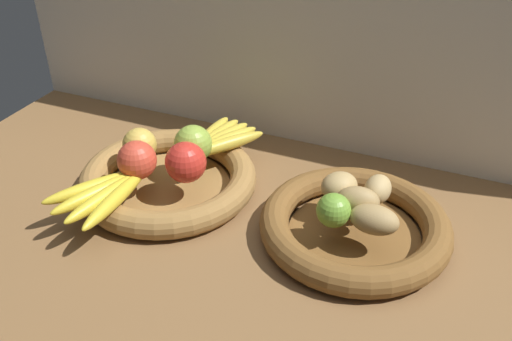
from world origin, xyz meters
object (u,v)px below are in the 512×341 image
(banana_bunch_front, at_px, (105,192))
(lime_near, at_px, (334,210))
(potato_oblong, at_px, (339,186))
(potato_small, at_px, (374,220))
(banana_bunch_back, at_px, (218,140))
(apple_golden_left, at_px, (140,145))
(apple_green_back, at_px, (193,144))
(fruit_bowl_right, at_px, (355,226))
(apple_red_right, at_px, (186,162))
(apple_red_front, at_px, (137,160))
(fruit_bowl_left, at_px, (168,179))
(potato_back, at_px, (378,189))
(potato_large, at_px, (358,201))

(banana_bunch_front, xyz_separation_m, lime_near, (0.39, 0.09, 0.02))
(potato_oblong, xyz_separation_m, potato_small, (0.08, -0.07, -0.00))
(banana_bunch_back, bearing_deg, apple_golden_left, -137.34)
(apple_green_back, distance_m, banana_bunch_back, 0.08)
(fruit_bowl_right, distance_m, banana_bunch_back, 0.34)
(apple_golden_left, bearing_deg, potato_oblong, 3.67)
(apple_green_back, xyz_separation_m, apple_red_right, (0.02, -0.07, 0.00))
(apple_golden_left, bearing_deg, apple_red_front, -61.38)
(apple_red_right, xyz_separation_m, potato_oblong, (0.27, 0.05, -0.01))
(apple_green_back, xyz_separation_m, banana_bunch_back, (0.02, 0.07, -0.02))
(fruit_bowl_left, bearing_deg, apple_golden_left, 173.77)
(potato_oblong, bearing_deg, fruit_bowl_right, -37.87)
(banana_bunch_front, height_order, potato_back, potato_back)
(potato_small, bearing_deg, banana_bunch_front, -168.39)
(potato_large, distance_m, lime_near, 0.05)
(potato_oblong, xyz_separation_m, lime_near, (0.01, -0.08, 0.00))
(banana_bunch_front, xyz_separation_m, banana_bunch_back, (0.10, 0.24, 0.00))
(apple_golden_left, height_order, apple_green_back, apple_green_back)
(potato_large, bearing_deg, apple_red_front, -173.20)
(apple_golden_left, relative_size, potato_large, 0.90)
(fruit_bowl_left, distance_m, potato_back, 0.40)
(apple_golden_left, xyz_separation_m, potato_back, (0.45, 0.04, -0.01))
(banana_bunch_front, bearing_deg, apple_red_right, 46.22)
(apple_green_back, relative_size, potato_large, 1.01)
(fruit_bowl_left, bearing_deg, apple_red_front, -123.44)
(fruit_bowl_right, relative_size, potato_back, 5.23)
(fruit_bowl_left, relative_size, lime_near, 5.97)
(potato_large, distance_m, potato_back, 0.05)
(apple_green_back, height_order, potato_large, apple_green_back)
(banana_bunch_front, distance_m, banana_bunch_back, 0.26)
(fruit_bowl_right, xyz_separation_m, potato_small, (0.04, -0.04, 0.05))
(apple_green_back, distance_m, potato_large, 0.34)
(apple_green_back, relative_size, apple_red_front, 1.01)
(banana_bunch_back, height_order, potato_large, potato_large)
(apple_red_front, bearing_deg, fruit_bowl_right, 6.80)
(apple_green_back, height_order, potato_oblong, apple_green_back)
(banana_bunch_back, xyz_separation_m, potato_oblong, (0.27, -0.08, 0.01))
(fruit_bowl_left, height_order, apple_red_front, apple_red_front)
(fruit_bowl_right, distance_m, banana_bunch_front, 0.44)
(fruit_bowl_right, bearing_deg, apple_golden_left, 179.11)
(fruit_bowl_left, height_order, lime_near, lime_near)
(apple_golden_left, distance_m, banana_bunch_back, 0.16)
(banana_bunch_front, distance_m, lime_near, 0.40)
(apple_golden_left, relative_size, apple_red_front, 0.90)
(banana_bunch_back, relative_size, potato_oblong, 2.73)
(apple_golden_left, relative_size, banana_bunch_front, 0.33)
(apple_red_front, bearing_deg, banana_bunch_front, -100.91)
(fruit_bowl_right, relative_size, lime_near, 5.74)
(apple_golden_left, relative_size, lime_near, 1.14)
(apple_golden_left, bearing_deg, fruit_bowl_left, -6.23)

